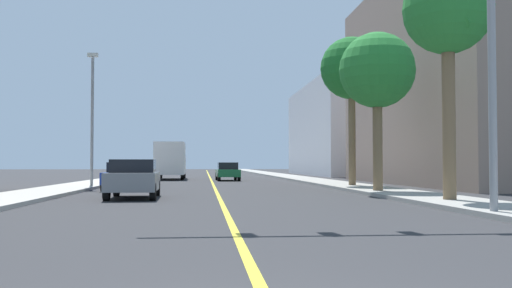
{
  "coord_description": "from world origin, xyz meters",
  "views": [
    {
      "loc": [
        -0.62,
        -4.2,
        1.33
      ],
      "look_at": [
        1.29,
        16.59,
        2.05
      ],
      "focal_mm": 40.16,
      "sensor_mm": 36.0,
      "label": 1
    }
  ],
  "objects_px": {
    "car_green": "(228,171)",
    "traffic_signal_mast": "(376,14)",
    "palm_far": "(352,70)",
    "delivery_truck": "(171,160)",
    "car_gray": "(134,178)",
    "car_silver": "(134,173)",
    "car_blue": "(126,176)",
    "street_lamp": "(92,111)",
    "palm_mid": "(377,72)",
    "palm_near": "(448,14)"
  },
  "relations": [
    {
      "from": "car_green",
      "to": "traffic_signal_mast",
      "type": "bearing_deg",
      "value": -87.23
    },
    {
      "from": "palm_near",
      "to": "palm_mid",
      "type": "height_order",
      "value": "palm_near"
    },
    {
      "from": "palm_mid",
      "to": "palm_far",
      "type": "distance_m",
      "value": 6.55
    },
    {
      "from": "car_green",
      "to": "palm_far",
      "type": "bearing_deg",
      "value": -67.4
    },
    {
      "from": "traffic_signal_mast",
      "to": "car_silver",
      "type": "height_order",
      "value": "traffic_signal_mast"
    },
    {
      "from": "traffic_signal_mast",
      "to": "car_green",
      "type": "distance_m",
      "value": 31.99
    },
    {
      "from": "traffic_signal_mast",
      "to": "car_blue",
      "type": "bearing_deg",
      "value": 117.34
    },
    {
      "from": "car_gray",
      "to": "car_green",
      "type": "height_order",
      "value": "car_gray"
    },
    {
      "from": "car_gray",
      "to": "car_blue",
      "type": "xyz_separation_m",
      "value": [
        -1.23,
        7.13,
        -0.03
      ]
    },
    {
      "from": "street_lamp",
      "to": "car_silver",
      "type": "relative_size",
      "value": 1.9
    },
    {
      "from": "palm_mid",
      "to": "street_lamp",
      "type": "bearing_deg",
      "value": 152.17
    },
    {
      "from": "street_lamp",
      "to": "palm_mid",
      "type": "bearing_deg",
      "value": -27.83
    },
    {
      "from": "street_lamp",
      "to": "car_green",
      "type": "bearing_deg",
      "value": 58.97
    },
    {
      "from": "car_blue",
      "to": "delivery_truck",
      "type": "bearing_deg",
      "value": -93.88
    },
    {
      "from": "car_silver",
      "to": "delivery_truck",
      "type": "xyz_separation_m",
      "value": [
        1.63,
        11.88,
        0.92
      ]
    },
    {
      "from": "palm_near",
      "to": "traffic_signal_mast",
      "type": "bearing_deg",
      "value": -130.19
    },
    {
      "from": "palm_near",
      "to": "car_silver",
      "type": "distance_m",
      "value": 23.26
    },
    {
      "from": "palm_near",
      "to": "car_silver",
      "type": "height_order",
      "value": "palm_near"
    },
    {
      "from": "street_lamp",
      "to": "palm_mid",
      "type": "xyz_separation_m",
      "value": [
        13.8,
        -7.28,
        1.22
      ]
    },
    {
      "from": "car_blue",
      "to": "car_green",
      "type": "distance_m",
      "value": 16.86
    },
    {
      "from": "traffic_signal_mast",
      "to": "car_gray",
      "type": "height_order",
      "value": "traffic_signal_mast"
    },
    {
      "from": "traffic_signal_mast",
      "to": "car_gray",
      "type": "relative_size",
      "value": 2.22
    },
    {
      "from": "car_blue",
      "to": "car_silver",
      "type": "bearing_deg",
      "value": -86.83
    },
    {
      "from": "palm_far",
      "to": "traffic_signal_mast",
      "type": "bearing_deg",
      "value": -102.85
    },
    {
      "from": "palm_far",
      "to": "delivery_truck",
      "type": "distance_m",
      "value": 21.51
    },
    {
      "from": "palm_mid",
      "to": "delivery_truck",
      "type": "xyz_separation_m",
      "value": [
        -10.47,
        24.22,
        -3.79
      ]
    },
    {
      "from": "palm_near",
      "to": "car_green",
      "type": "xyz_separation_m",
      "value": [
        -6.24,
        27.01,
        -5.63
      ]
    },
    {
      "from": "car_blue",
      "to": "palm_near",
      "type": "bearing_deg",
      "value": 136.59
    },
    {
      "from": "street_lamp",
      "to": "delivery_truck",
      "type": "height_order",
      "value": "street_lamp"
    },
    {
      "from": "palm_mid",
      "to": "palm_far",
      "type": "xyz_separation_m",
      "value": [
        0.54,
        6.42,
        1.17
      ]
    },
    {
      "from": "palm_mid",
      "to": "car_green",
      "type": "xyz_separation_m",
      "value": [
        -5.8,
        20.59,
        -4.71
      ]
    },
    {
      "from": "traffic_signal_mast",
      "to": "car_blue",
      "type": "distance_m",
      "value": 18.28
    },
    {
      "from": "car_gray",
      "to": "car_silver",
      "type": "height_order",
      "value": "car_gray"
    },
    {
      "from": "car_green",
      "to": "palm_near",
      "type": "bearing_deg",
      "value": -78.47
    },
    {
      "from": "car_blue",
      "to": "delivery_truck",
      "type": "xyz_separation_m",
      "value": [
        1.13,
        19.47,
        0.91
      ]
    },
    {
      "from": "traffic_signal_mast",
      "to": "car_silver",
      "type": "bearing_deg",
      "value": 110.32
    },
    {
      "from": "car_gray",
      "to": "delivery_truck",
      "type": "relative_size",
      "value": 0.51
    },
    {
      "from": "car_silver",
      "to": "car_gray",
      "type": "bearing_deg",
      "value": 97.13
    },
    {
      "from": "car_blue",
      "to": "car_gray",
      "type": "bearing_deg",
      "value": 99.21
    },
    {
      "from": "palm_far",
      "to": "delivery_truck",
      "type": "height_order",
      "value": "palm_far"
    },
    {
      "from": "car_silver",
      "to": "car_green",
      "type": "relative_size",
      "value": 0.83
    },
    {
      "from": "street_lamp",
      "to": "car_silver",
      "type": "distance_m",
      "value": 6.38
    },
    {
      "from": "street_lamp",
      "to": "palm_mid",
      "type": "height_order",
      "value": "street_lamp"
    },
    {
      "from": "palm_mid",
      "to": "car_green",
      "type": "height_order",
      "value": "palm_mid"
    },
    {
      "from": "street_lamp",
      "to": "traffic_signal_mast",
      "type": "bearing_deg",
      "value": -60.51
    },
    {
      "from": "car_blue",
      "to": "delivery_truck",
      "type": "distance_m",
      "value": 19.52
    },
    {
      "from": "car_gray",
      "to": "car_silver",
      "type": "bearing_deg",
      "value": 95.05
    },
    {
      "from": "car_green",
      "to": "delivery_truck",
      "type": "relative_size",
      "value": 0.58
    },
    {
      "from": "car_green",
      "to": "car_blue",
      "type": "bearing_deg",
      "value": -111.62
    },
    {
      "from": "palm_near",
      "to": "car_green",
      "type": "bearing_deg",
      "value": 103.01
    }
  ]
}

